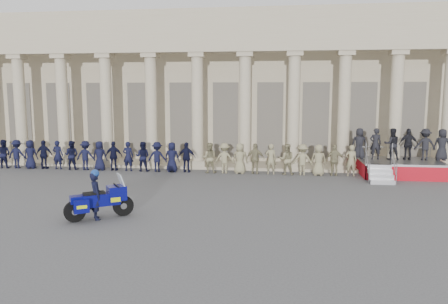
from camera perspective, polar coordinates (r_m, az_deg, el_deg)
ground at (r=16.41m, az=-4.22°, el=-6.96°), size 90.00×90.00×0.00m
building at (r=30.45m, az=1.36°, el=8.46°), size 40.00×12.50×9.00m
officer_rank at (r=23.42m, az=-9.33°, el=-0.61°), size 21.10×0.60×1.58m
reviewing_stand at (r=23.65m, az=22.23°, el=0.24°), size 4.78×3.81×2.38m
motorcycle at (r=15.11m, az=-15.91°, el=-6.05°), size 1.95×1.59×1.46m
rider at (r=15.04m, az=-16.41°, el=-5.34°), size 0.64×0.69×1.68m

